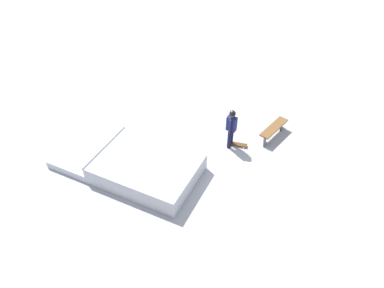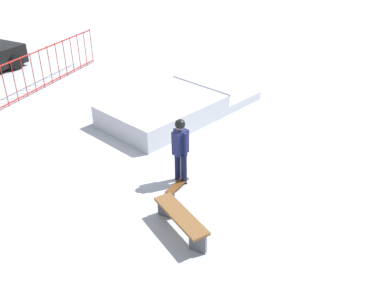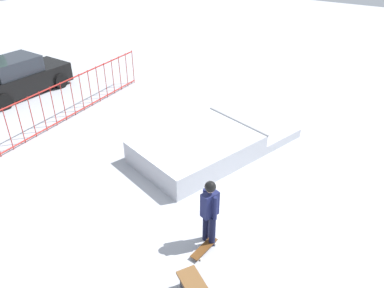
% 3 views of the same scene
% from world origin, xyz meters
% --- Properties ---
extents(ground_plane, '(60.00, 60.00, 0.00)m').
position_xyz_m(ground_plane, '(0.00, 0.00, 0.00)').
color(ground_plane, '#A8AAB2').
extents(skate_ramp, '(5.92, 4.03, 0.74)m').
position_xyz_m(skate_ramp, '(1.61, 0.33, 0.32)').
color(skate_ramp, '#B0B3BB').
rests_on(skate_ramp, ground).
extents(skater, '(0.43, 0.42, 1.73)m').
position_xyz_m(skater, '(-1.69, -1.68, 1.01)').
color(skater, black).
rests_on(skater, ground).
extents(skateboard, '(0.81, 0.31, 0.09)m').
position_xyz_m(skateboard, '(-1.98, -1.73, 0.08)').
color(skateboard, '#593314').
rests_on(skateboard, ground).
extents(perimeter_fence, '(10.01, 0.89, 1.50)m').
position_xyz_m(perimeter_fence, '(-0.00, 5.89, 0.77)').
color(perimeter_fence, maroon).
rests_on(perimeter_fence, ground).
extents(park_bench, '(1.17, 1.58, 0.48)m').
position_xyz_m(park_bench, '(-3.39, -2.57, 0.36)').
color(park_bench, brown).
rests_on(park_bench, ground).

